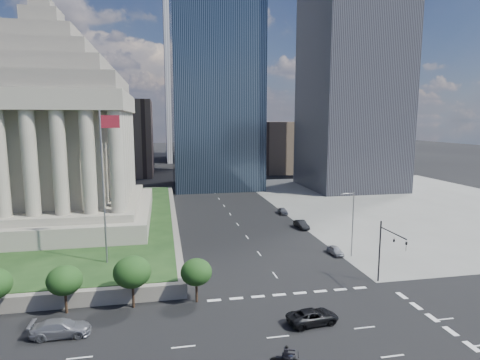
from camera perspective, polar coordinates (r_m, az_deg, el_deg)
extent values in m
plane|color=black|center=(131.81, -4.60, -0.53)|extent=(500.00, 500.00, 0.00)
cube|color=slate|center=(109.83, 22.64, -2.97)|extent=(68.00, 90.00, 0.03)
cylinder|color=slate|center=(54.63, -18.86, -1.10)|extent=(0.24, 0.24, 20.00)
cube|color=maroon|center=(53.79, -18.02, 7.90)|extent=(2.40, 0.05, 1.60)
cube|color=black|center=(125.84, -3.58, 12.76)|extent=(26.00, 26.00, 60.00)
cube|color=black|center=(130.91, 15.93, 21.16)|extent=(26.00, 28.00, 100.00)
cube|color=brown|center=(166.35, 5.23, 4.79)|extent=(20.00, 30.00, 20.00)
cube|color=brown|center=(160.30, -16.67, 5.77)|extent=(24.00, 30.00, 28.00)
cylinder|color=black|center=(54.90, 19.23, -9.56)|extent=(0.18, 0.18, 8.00)
cylinder|color=black|center=(51.76, 20.94, -7.05)|extent=(0.14, 5.50, 0.14)
cube|color=black|center=(49.76, 22.57, -8.71)|extent=(0.30, 0.30, 1.10)
cylinder|color=slate|center=(63.09, 15.72, -6.12)|extent=(0.16, 0.16, 10.00)
cylinder|color=slate|center=(61.68, 15.15, -1.86)|extent=(1.80, 0.12, 0.12)
cube|color=slate|center=(61.31, 14.39, -1.99)|extent=(0.50, 0.22, 0.14)
imported|color=black|center=(43.79, 10.31, -18.56)|extent=(5.63, 3.16, 1.49)
imported|color=slate|center=(44.46, -24.12, -18.67)|extent=(2.32, 5.58, 1.61)
imported|color=gray|center=(64.60, 13.42, -9.72)|extent=(3.79, 1.63, 1.27)
imported|color=black|center=(78.37, 8.72, -6.27)|extent=(4.60, 1.93, 1.48)
imported|color=#585A60|center=(89.52, 6.11, -4.41)|extent=(1.72, 4.04, 1.36)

